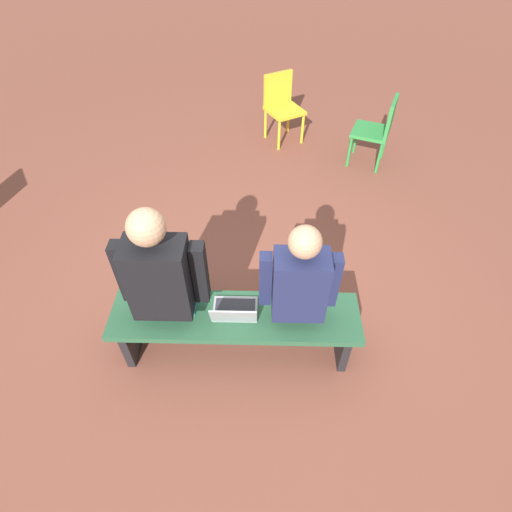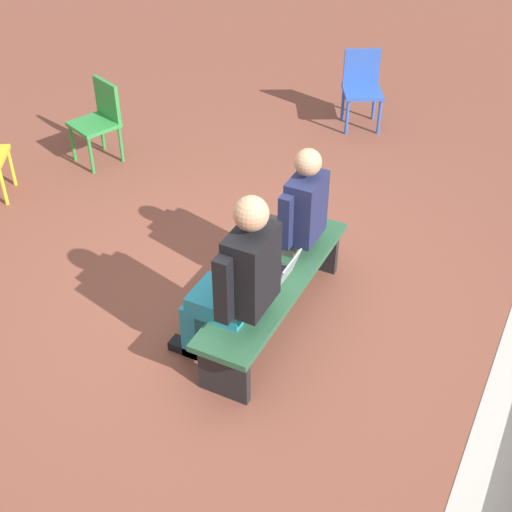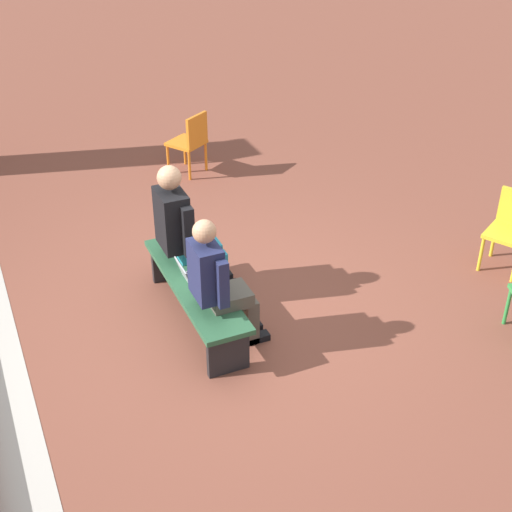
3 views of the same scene
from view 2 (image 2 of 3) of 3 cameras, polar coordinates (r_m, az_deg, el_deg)
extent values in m
plane|color=brown|center=(5.62, -1.11, -4.57)|extent=(60.00, 60.00, 0.00)
cube|color=#285638|center=(5.25, 1.56, -1.99)|extent=(1.80, 0.44, 0.05)
cube|color=black|center=(5.97, 4.82, 0.66)|extent=(0.06, 0.37, 0.40)
cube|color=black|center=(4.88, -2.57, -9.35)|extent=(0.06, 0.37, 0.40)
cube|color=#4C473D|center=(5.57, 1.96, 1.62)|extent=(0.31, 0.37, 0.13)
cube|color=#4C473D|center=(5.86, 0.62, 0.28)|extent=(0.10, 0.11, 0.45)
cube|color=black|center=(5.99, 0.13, -1.06)|extent=(0.10, 0.22, 0.06)
cube|color=#4C473D|center=(5.74, -0.11, -0.61)|extent=(0.10, 0.11, 0.45)
cube|color=black|center=(5.88, -0.59, -1.95)|extent=(0.10, 0.22, 0.06)
cube|color=#1E2347|center=(5.32, 4.00, 3.88)|extent=(0.35, 0.22, 0.51)
cube|color=#195133|center=(5.38, 2.86, 3.85)|extent=(0.05, 0.01, 0.31)
cube|color=#1E2347|center=(5.52, 4.30, 5.00)|extent=(0.08, 0.09, 0.44)
cube|color=#1E2347|center=(5.18, 2.37, 2.70)|extent=(0.08, 0.09, 0.44)
sphere|color=tan|center=(5.12, 4.19, 7.49)|extent=(0.20, 0.20, 0.20)
cube|color=teal|center=(4.94, -2.71, -3.63)|extent=(0.35, 0.41, 0.14)
cube|color=teal|center=(5.27, -4.11, -4.75)|extent=(0.11, 0.12, 0.45)
cube|color=black|center=(5.42, -4.59, -6.03)|extent=(0.11, 0.25, 0.07)
cube|color=teal|center=(5.16, -5.15, -5.97)|extent=(0.11, 0.12, 0.45)
cube|color=black|center=(5.31, -5.61, -7.25)|extent=(0.11, 0.25, 0.07)
cube|color=black|center=(4.63, -0.37, -1.06)|extent=(0.39, 0.25, 0.58)
cube|color=black|center=(4.84, 0.20, 0.60)|extent=(0.09, 0.10, 0.49)
cube|color=black|center=(4.50, -2.63, -2.76)|extent=(0.09, 0.10, 0.49)
sphere|color=tan|center=(4.37, -0.39, 3.42)|extent=(0.23, 0.23, 0.23)
cube|color=#9EA0A5|center=(5.24, 1.15, -1.60)|extent=(0.32, 0.22, 0.02)
cube|color=#2D2D33|center=(5.23, 1.05, -1.47)|extent=(0.29, 0.15, 0.00)
cube|color=#9EA0A5|center=(5.13, 2.58, -1.13)|extent=(0.32, 0.07, 0.19)
cube|color=#33519E|center=(5.13, 2.50, -1.10)|extent=(0.28, 0.06, 0.17)
cube|color=#2D56B7|center=(8.20, 8.52, 12.85)|extent=(0.57, 0.57, 0.04)
cube|color=#2D56B7|center=(8.29, 8.46, 14.77)|extent=(0.23, 0.37, 0.40)
cylinder|color=#2D56B7|center=(8.11, 7.29, 10.93)|extent=(0.04, 0.04, 0.40)
cylinder|color=#2D56B7|center=(8.17, 9.84, 10.89)|extent=(0.04, 0.04, 0.40)
cylinder|color=#2D56B7|center=(8.43, 6.96, 12.01)|extent=(0.04, 0.04, 0.40)
cylinder|color=#2D56B7|center=(8.49, 9.42, 11.97)|extent=(0.04, 0.04, 0.40)
cube|color=#2D893D|center=(7.58, -12.85, 10.21)|extent=(0.54, 0.54, 0.04)
cube|color=#2D893D|center=(7.57, -11.84, 12.18)|extent=(0.18, 0.39, 0.40)
cylinder|color=#2D893D|center=(7.75, -14.46, 8.73)|extent=(0.04, 0.04, 0.40)
cylinder|color=#2D893D|center=(7.47, -13.06, 7.82)|extent=(0.04, 0.04, 0.40)
cylinder|color=#2D893D|center=(7.90, -12.21, 9.64)|extent=(0.04, 0.04, 0.40)
cylinder|color=#2D893D|center=(7.62, -10.75, 8.77)|extent=(0.04, 0.04, 0.40)
cylinder|color=gold|center=(7.18, -19.58, 5.28)|extent=(0.04, 0.04, 0.40)
cylinder|color=gold|center=(7.48, -18.97, 6.74)|extent=(0.04, 0.04, 0.40)
camera|label=1|loc=(4.01, 27.58, 19.57)|focal=28.00mm
camera|label=3|loc=(8.94, 33.13, 34.85)|focal=50.00mm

